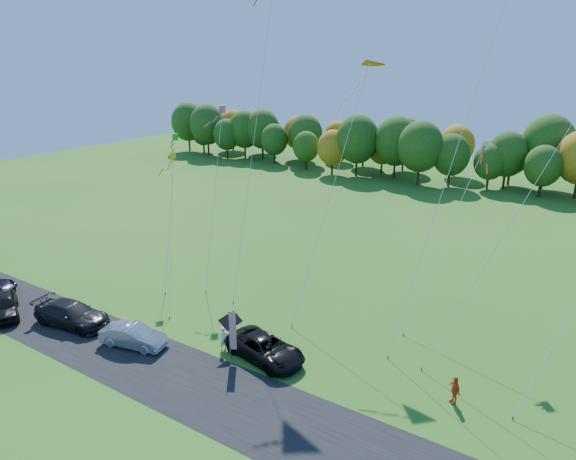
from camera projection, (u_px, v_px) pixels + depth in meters
The scene contains 20 objects.
ground at pixel (239, 355), 33.88m from camera, with size 160.00×160.00×0.00m, color #296019.
asphalt_strip at pixel (197, 385), 30.70m from camera, with size 90.00×6.00×0.01m, color black.
tree_line at pixel (464, 187), 77.62m from camera, with size 116.00×12.00×10.00m, color #1E4711, non-canonical shape.
black_suv at pixel (265, 348), 33.17m from camera, with size 2.61×5.65×1.57m, color black.
silver_sedan at pixel (133, 336), 34.69m from camera, with size 1.61×4.61×1.52m, color #AFB0B4.
dark_truck_a at pixel (72, 314), 37.42m from camera, with size 2.41×5.93×1.72m, color black.
dark_truck_b at pixel (3, 305), 38.76m from camera, with size 2.00×4.98×1.70m, color black.
person_tailgate_a at pixel (224, 339), 34.23m from camera, with size 0.59×0.39×1.62m, color silver.
person_tailgate_b at pixel (270, 351), 32.88m from camera, with size 0.77×0.60×1.58m, color gray.
person_east at pixel (454, 390), 28.91m from camera, with size 0.99×0.41×1.70m, color #D95014.
feather_flag at pixel (232, 330), 32.59m from camera, with size 0.45×0.23×3.57m.
kite_delta_blue at pixel (256, 120), 41.52m from camera, with size 4.22×11.72×28.31m.
kite_parafoil_orange at pixel (470, 110), 31.61m from camera, with size 6.22×11.31×31.48m.
kite_delta_red at pixel (336, 176), 38.13m from camera, with size 2.22×10.88×19.53m.
kite_parafoil_rainbow at pixel (508, 227), 29.89m from camera, with size 8.22×6.54×18.73m.
kite_diamond_yellow at pixel (171, 232), 40.38m from camera, with size 5.26×6.68×11.56m.
kite_diamond_green at pixel (170, 212), 43.77m from camera, with size 4.07×6.42×12.62m.
kite_diamond_white at pixel (445, 238), 36.34m from camera, with size 3.07×7.78×13.42m.
kite_diamond_pink at pixel (214, 197), 43.76m from camera, with size 3.45×7.01×15.05m.
kite_diamond_blue_low at pixel (558, 337), 27.82m from camera, with size 3.01×5.54×8.86m.
Camera 1 is at (18.77, -22.96, 18.63)m, focal length 32.00 mm.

